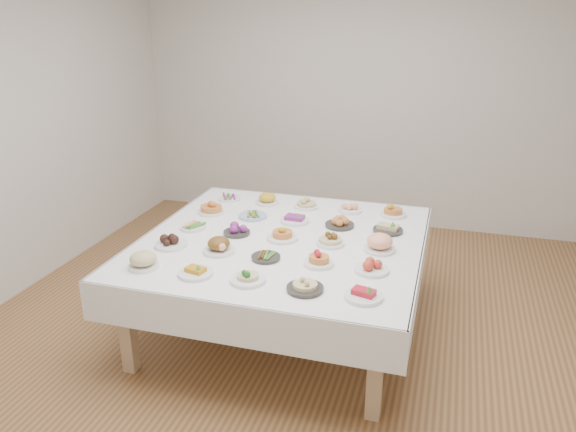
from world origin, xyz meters
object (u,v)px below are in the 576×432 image
(dish_12, at_px, (282,232))
(dish_24, at_px, (393,209))
(dish_0, at_px, (143,260))
(display_table, at_px, (282,248))

(dish_12, distance_m, dish_24, 1.04)
(dish_0, height_order, dish_24, dish_24)
(dish_0, relative_size, dish_24, 0.93)
(dish_12, bearing_deg, dish_0, -135.59)
(display_table, height_order, dish_12, dish_12)
(dish_12, bearing_deg, dish_24, 45.28)
(display_table, distance_m, dish_24, 1.05)
(dish_0, distance_m, dish_24, 2.08)
(dish_0, height_order, dish_12, dish_12)
(dish_0, xyz_separation_m, dish_12, (0.74, 0.73, -0.00))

